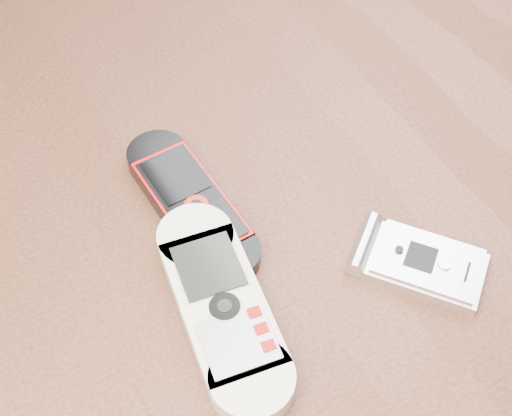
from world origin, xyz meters
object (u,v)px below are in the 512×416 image
(nokia_black_red, at_px, (191,203))
(nokia_white, at_px, (222,305))
(table, at_px, (251,290))
(motorola_razr, at_px, (423,263))

(nokia_black_red, bearing_deg, nokia_white, -105.78)
(table, distance_m, nokia_black_red, 0.12)
(nokia_white, bearing_deg, table, 56.00)
(table, height_order, motorola_razr, motorola_razr)
(table, xyz_separation_m, nokia_black_red, (-0.03, 0.03, 0.11))
(nokia_white, height_order, nokia_black_red, nokia_white)
(nokia_white, xyz_separation_m, motorola_razr, (0.14, -0.04, -0.00))
(table, distance_m, motorola_razr, 0.17)
(table, bearing_deg, motorola_razr, -50.58)
(motorola_razr, bearing_deg, nokia_white, 126.34)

